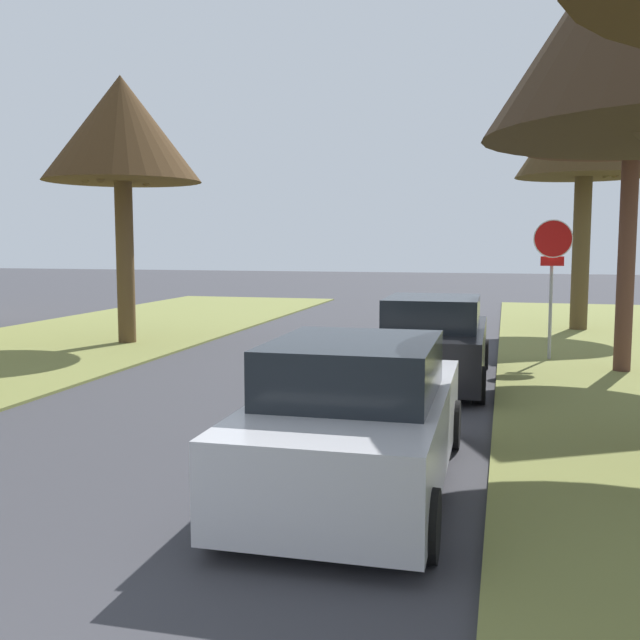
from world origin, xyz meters
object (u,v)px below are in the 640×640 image
parked_sedan_black (433,343)px  street_tree_right_far (586,126)px  stop_sign_far (552,259)px  street_tree_left_mid_b (121,131)px  parked_sedan_silver (357,419)px  street_tree_right_mid_b (635,70)px

parked_sedan_black → street_tree_right_far: bearing=69.4°
stop_sign_far → street_tree_left_mid_b: 10.55m
street_tree_right_far → street_tree_left_mid_b: 12.58m
parked_sedan_black → parked_sedan_silver: bearing=-92.0°
stop_sign_far → parked_sedan_silver: size_ratio=0.67×
street_tree_right_mid_b → parked_sedan_black: bearing=-152.0°
stop_sign_far → street_tree_left_mid_b: size_ratio=0.46×
street_tree_right_far → street_tree_right_mid_b: bearing=-88.5°
stop_sign_far → parked_sedan_black: (-2.19, -2.99, -1.47)m
street_tree_right_far → parked_sedan_black: size_ratio=1.65×
parked_sedan_silver → street_tree_right_mid_b: bearing=64.6°
street_tree_left_mid_b → parked_sedan_black: (7.91, -3.12, -4.50)m
stop_sign_far → street_tree_left_mid_b: (-10.11, 0.13, 3.03)m
street_tree_right_mid_b → parked_sedan_black: size_ratio=1.64×
street_tree_right_mid_b → parked_sedan_silver: street_tree_right_mid_b is taller
stop_sign_far → street_tree_right_mid_b: street_tree_right_mid_b is taller
street_tree_left_mid_b → parked_sedan_silver: 12.71m
stop_sign_far → street_tree_left_mid_b: street_tree_left_mid_b is taller
street_tree_right_far → street_tree_left_mid_b: size_ratio=1.12×
street_tree_right_far → street_tree_left_mid_b: (-11.22, -5.67, -0.55)m
stop_sign_far → street_tree_right_far: street_tree_right_far is taller
stop_sign_far → street_tree_right_mid_b: size_ratio=0.41×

